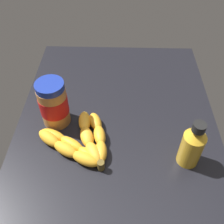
# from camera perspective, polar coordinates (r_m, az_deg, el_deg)

# --- Properties ---
(ground_plane) EXTENTS (0.89, 0.63, 0.04)m
(ground_plane) POSITION_cam_1_polar(r_m,az_deg,el_deg) (0.82, 1.03, -4.12)
(ground_plane) COLOR black
(banana_bunch) EXTENTS (0.21, 0.22, 0.04)m
(banana_bunch) POSITION_cam_1_polar(r_m,az_deg,el_deg) (0.75, -6.93, -6.53)
(banana_bunch) COLOR gold
(banana_bunch) RESTS_ON ground_plane
(peanut_butter_jar) EXTENTS (0.09, 0.09, 0.16)m
(peanut_butter_jar) POSITION_cam_1_polar(r_m,az_deg,el_deg) (0.79, -12.94, 1.83)
(peanut_butter_jar) COLOR #B27238
(peanut_butter_jar) RESTS_ON ground_plane
(honey_bottle) EXTENTS (0.06, 0.06, 0.15)m
(honey_bottle) POSITION_cam_1_polar(r_m,az_deg,el_deg) (0.71, 17.36, -7.09)
(honey_bottle) COLOR gold
(honey_bottle) RESTS_ON ground_plane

